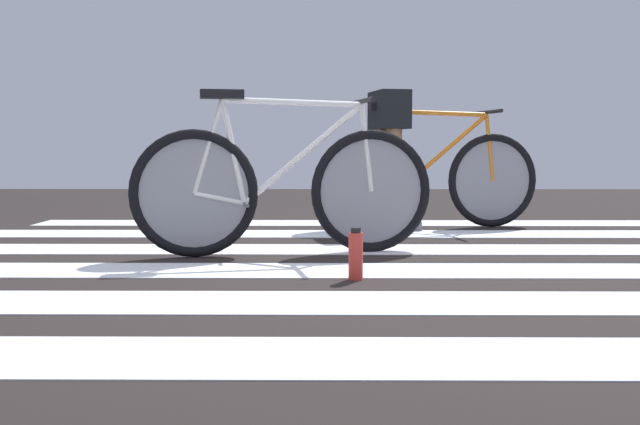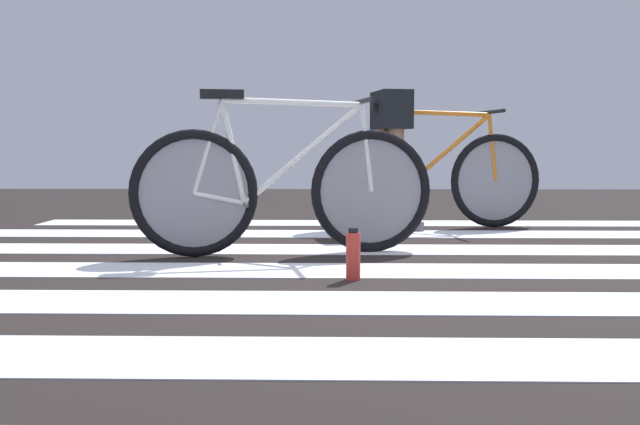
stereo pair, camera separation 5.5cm
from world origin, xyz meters
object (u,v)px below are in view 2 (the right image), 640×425
object	(u,v)px
bicycle_1_of_2	(284,188)
water_bottle	(353,255)
cyclist_2_of_2	(392,140)
bicycle_2_of_2	(431,178)

from	to	relation	value
bicycle_1_of_2	water_bottle	size ratio (longest dim) A/B	7.01
bicycle_1_of_2	cyclist_2_of_2	bearing A→B (deg)	49.53
bicycle_1_of_2	bicycle_2_of_2	xyz separation A→B (m)	(1.01, 1.36, 0.00)
bicycle_1_of_2	water_bottle	xyz separation A→B (m)	(0.38, -0.80, -0.27)
bicycle_1_of_2	cyclist_2_of_2	world-z (taller)	cyclist_2_of_2
bicycle_2_of_2	water_bottle	size ratio (longest dim) A/B	7.00
bicycle_1_of_2	bicycle_2_of_2	bearing A→B (deg)	41.53
cyclist_2_of_2	water_bottle	distance (m)	2.19
bicycle_2_of_2	cyclist_2_of_2	size ratio (longest dim) A/B	1.67
bicycle_1_of_2	water_bottle	distance (m)	0.92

